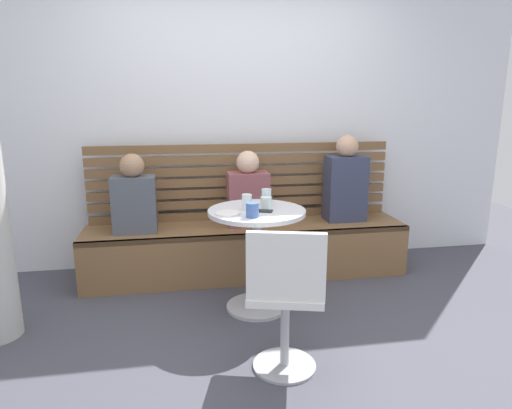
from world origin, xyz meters
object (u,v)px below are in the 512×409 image
(plate_small, at_px, (228,213))
(person_adult, at_px, (346,183))
(phone_on_table, at_px, (262,211))
(cup_glass_short, at_px, (266,203))
(cup_water_clear, at_px, (247,202))
(white_chair, at_px, (286,296))
(person_child_left, at_px, (134,198))
(cafe_table, at_px, (257,240))
(booth_bench, at_px, (247,250))
(person_child_middle, at_px, (248,193))
(cup_mug_blue, at_px, (252,210))
(cup_glass_tall, at_px, (266,197))

(plate_small, bearing_deg, person_adult, 34.87)
(plate_small, height_order, phone_on_table, plate_small)
(cup_glass_short, height_order, cup_water_clear, cup_water_clear)
(white_chair, xyz_separation_m, person_child_left, (-0.90, 1.45, 0.25))
(white_chair, height_order, cup_glass_short, white_chair)
(cafe_table, distance_m, cup_glass_short, 0.27)
(plate_small, bearing_deg, cup_glass_short, 23.00)
(person_child_left, relative_size, plate_small, 3.72)
(booth_bench, distance_m, person_child_left, 1.04)
(person_child_middle, relative_size, cup_water_clear, 5.74)
(person_adult, distance_m, cup_water_clear, 1.19)
(cafe_table, bearing_deg, person_adult, 37.32)
(booth_bench, xyz_separation_m, person_adult, (0.88, 0.04, 0.55))
(person_child_left, bearing_deg, person_child_middle, 2.50)
(cup_mug_blue, relative_size, plate_small, 0.56)
(cup_water_clear, xyz_separation_m, phone_on_table, (0.09, -0.06, -0.05))
(white_chair, height_order, person_child_left, person_child_left)
(cup_glass_tall, distance_m, phone_on_table, 0.19)
(cafe_table, height_order, plate_small, plate_small)
(cup_glass_short, relative_size, plate_small, 0.47)
(cup_glass_short, relative_size, cup_mug_blue, 0.84)
(phone_on_table, bearing_deg, plate_small, 118.01)
(booth_bench, relative_size, person_adult, 3.61)
(person_adult, bearing_deg, cup_mug_blue, -137.75)
(person_adult, relative_size, cup_glass_short, 9.35)
(white_chair, height_order, person_child_middle, person_child_middle)
(cup_glass_tall, relative_size, cup_water_clear, 1.09)
(plate_small, relative_size, phone_on_table, 1.21)
(person_child_middle, distance_m, cup_water_clear, 0.69)
(booth_bench, distance_m, cup_glass_short, 0.84)
(cafe_table, xyz_separation_m, plate_small, (-0.21, -0.09, 0.23))
(white_chair, bearing_deg, cafe_table, 91.09)
(booth_bench, distance_m, white_chair, 1.48)
(person_child_middle, bearing_deg, person_adult, 0.95)
(plate_small, bearing_deg, white_chair, -72.58)
(person_child_left, distance_m, cup_glass_short, 1.13)
(white_chair, xyz_separation_m, person_child_middle, (0.03, 1.49, 0.25))
(person_child_left, bearing_deg, cup_glass_tall, -28.02)
(person_adult, distance_m, person_child_left, 1.79)
(booth_bench, relative_size, person_child_middle, 4.27)
(cup_mug_blue, height_order, plate_small, cup_mug_blue)
(person_child_left, bearing_deg, plate_small, -47.27)
(cup_glass_short, height_order, cup_glass_tall, cup_glass_tall)
(person_adult, distance_m, plate_small, 1.36)
(cup_glass_tall, bearing_deg, phone_on_table, -111.29)
(white_chair, relative_size, person_child_middle, 1.35)
(cup_glass_tall, bearing_deg, person_child_middle, 94.89)
(booth_bench, height_order, phone_on_table, phone_on_table)
(cup_mug_blue, relative_size, phone_on_table, 0.68)
(plate_small, bearing_deg, booth_bench, 72.00)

